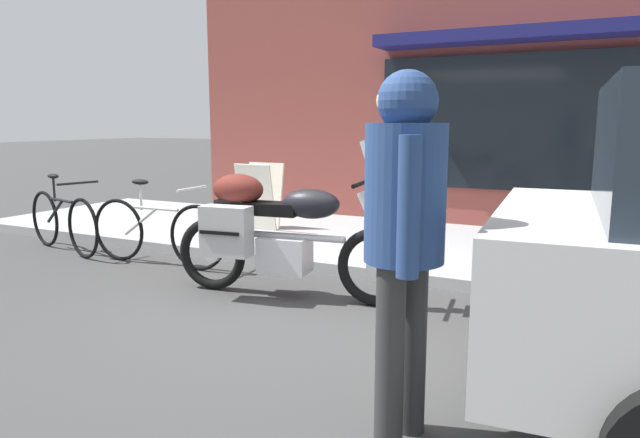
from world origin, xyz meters
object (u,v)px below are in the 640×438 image
parked_bicycle (156,231)px  sandwich_board_sign (260,196)px  pedestrian_walking (404,215)px  touring_motorcycle (275,230)px  second_bicycle_by_cafe (63,221)px

parked_bicycle → sandwich_board_sign: (0.16, 1.85, 0.18)m
parked_bicycle → pedestrian_walking: bearing=-31.6°
touring_motorcycle → pedestrian_walking: (1.78, -1.77, 0.52)m
touring_motorcycle → pedestrian_walking: size_ratio=1.25×
touring_motorcycle → second_bicycle_by_cafe: (-3.25, 0.43, -0.23)m
touring_motorcycle → pedestrian_walking: bearing=-44.8°
pedestrian_walking → second_bicycle_by_cafe: bearing=156.4°
pedestrian_walking → second_bicycle_by_cafe: size_ratio=1.08×
pedestrian_walking → sandwich_board_sign: pedestrian_walking is taller
parked_bicycle → second_bicycle_by_cafe: size_ratio=1.08×
touring_motorcycle → parked_bicycle: touring_motorcycle is taller
touring_motorcycle → second_bicycle_by_cafe: size_ratio=1.35×
parked_bicycle → pedestrian_walking: 4.23m
touring_motorcycle → sandwich_board_sign: (-1.62, 2.27, -0.05)m
parked_bicycle → second_bicycle_by_cafe: parked_bicycle is taller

